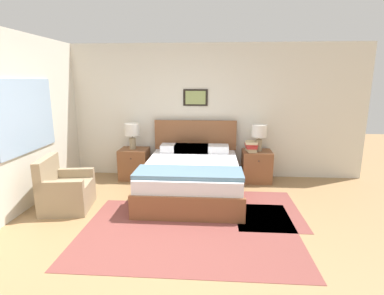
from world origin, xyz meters
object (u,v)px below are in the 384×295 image
object	(u,v)px
bed	(192,176)
table_lamp_by_door	(259,133)
nightstand_near_window	(135,164)
nightstand_by_door	(256,166)
table_lamp_near_window	(132,131)
armchair	(65,191)

from	to	relation	value
bed	table_lamp_by_door	xyz separation A→B (m)	(1.21, 0.75, 0.63)
nightstand_near_window	nightstand_by_door	world-z (taller)	same
table_lamp_near_window	table_lamp_by_door	distance (m)	2.42
armchair	table_lamp_by_door	xyz separation A→B (m)	(3.08, 1.49, 0.67)
nightstand_near_window	table_lamp_by_door	distance (m)	2.49
bed	table_lamp_by_door	distance (m)	1.56
nightstand_near_window	table_lamp_by_door	xyz separation A→B (m)	(2.40, -0.00, 0.65)
nightstand_near_window	table_lamp_by_door	bearing A→B (deg)	-0.08
table_lamp_by_door	nightstand_near_window	bearing A→B (deg)	179.92
bed	table_lamp_near_window	size ratio (longest dim) A/B	4.06
bed	table_lamp_near_window	distance (m)	1.56
nightstand_by_door	nightstand_near_window	bearing A→B (deg)	180.00
armchair	nightstand_near_window	world-z (taller)	armchair
bed	armchair	xyz separation A→B (m)	(-1.87, -0.74, -0.04)
nightstand_by_door	table_lamp_near_window	bearing A→B (deg)	-179.92
armchair	nightstand_by_door	distance (m)	3.41
nightstand_near_window	nightstand_by_door	bearing A→B (deg)	0.00
nightstand_by_door	table_lamp_by_door	size ratio (longest dim) A/B	1.18
nightstand_near_window	table_lamp_near_window	bearing A→B (deg)	-170.29
bed	nightstand_near_window	xyz separation A→B (m)	(-1.19, 0.75, -0.02)
armchair	table_lamp_near_window	size ratio (longest dim) A/B	1.59
nightstand_by_door	table_lamp_near_window	world-z (taller)	table_lamp_near_window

